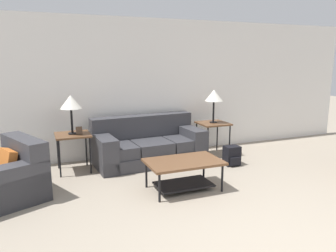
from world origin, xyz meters
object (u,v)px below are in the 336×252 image
Objects in this scene: backpack at (232,156)px; coffee_table at (184,168)px; table_lamp_right at (214,96)px; couch at (148,146)px; table_lamp_left at (71,103)px; side_table_right at (213,126)px; side_table_left at (73,138)px; armchair at (3,179)px.

coffee_table is at bearing -150.96° from backpack.
table_lamp_right is (1.27, 1.41, 0.83)m from coffee_table.
backpack is (1.31, -0.73, -0.13)m from couch.
coffee_table reaches higher than backpack.
table_lamp_left is 1.00× the size of table_lamp_right.
backpack is (-0.01, -0.72, -0.41)m from side_table_right.
coffee_table is 3.10× the size of backpack.
side_table_left is (-1.32, -0.02, 0.28)m from couch.
coffee_table is at bearing -131.96° from table_lamp_right.
backpack is at bearing 1.97° from armchair.
side_table_right is (2.64, 0.00, 0.00)m from side_table_left.
side_table_right reaches higher than coffee_table.
couch is 1.55× the size of armchair.
armchair reaches higher than coffee_table.
table_lamp_left is 1.87× the size of backpack.
side_table_right is at bearing 180.00° from table_lamp_right.
side_table_left is at bearing 0.00° from table_lamp_left.
table_lamp_right is at bearing 0.00° from side_table_right.
couch is at bearing 150.72° from backpack.
coffee_table is 2.14m from table_lamp_left.
couch is 1.88× the size of coffee_table.
side_table_right is 0.99× the size of table_lamp_right.
armchair is at bearing -159.64° from couch.
couch reaches higher than side_table_right.
armchair is 3.84m from table_lamp_right.
couch is 1.51m from backpack.
side_table_left reaches higher than coffee_table.
side_table_right is (3.64, 0.84, 0.29)m from armchair.
backpack is (2.63, -0.72, -0.41)m from side_table_left.
table_lamp_right reaches higher than backpack.
side_table_left is 0.58m from table_lamp_left.
table_lamp_left is at bearing 40.06° from armchair.
armchair is 3.63m from backpack.
table_lamp_right reaches higher than coffee_table.
armchair is at bearing -139.94° from side_table_left.
table_lamp_left is at bearing 164.76° from backpack.
armchair is 3.77× the size of backpack.
side_table_right reaches higher than backpack.
table_lamp_right is 1.22m from backpack.
side_table_left is at bearing 40.06° from armchair.
side_table_left is 2.70m from table_lamp_right.
table_lamp_left reaches higher than couch.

